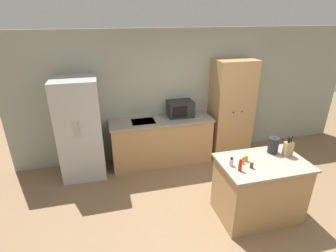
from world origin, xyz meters
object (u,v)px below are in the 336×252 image
at_px(pantry_cabinet, 231,109).
at_px(kettle, 273,145).
at_px(spice_bottle_tall_dark, 240,165).
at_px(knife_block, 288,149).
at_px(spice_bottle_pale_salt, 231,162).
at_px(spice_bottle_short_red, 246,158).
at_px(spice_bottle_amber_oil, 252,165).
at_px(microwave, 180,109).
at_px(refrigerator, 80,129).
at_px(spice_bottle_green_herb, 243,161).

distance_m(pantry_cabinet, kettle, 1.70).
bearing_deg(spice_bottle_tall_dark, knife_block, 12.42).
distance_m(pantry_cabinet, spice_bottle_pale_salt, 2.09).
bearing_deg(spice_bottle_short_red, pantry_cabinet, 69.61).
xyz_separation_m(pantry_cabinet, spice_bottle_amber_oil, (-0.69, -1.99, -0.04)).
bearing_deg(spice_bottle_short_red, kettle, 13.77).
bearing_deg(microwave, kettle, -62.88).
bearing_deg(spice_bottle_pale_salt, refrigerator, 139.00).
distance_m(refrigerator, spice_bottle_short_red, 2.91).
relative_size(spice_bottle_tall_dark, spice_bottle_short_red, 1.76).
relative_size(spice_bottle_tall_dark, kettle, 0.64).
relative_size(microwave, spice_bottle_short_red, 5.20).
bearing_deg(spice_bottle_pale_salt, spice_bottle_green_herb, 2.08).
xyz_separation_m(knife_block, spice_bottle_pale_salt, (-0.92, -0.05, -0.06)).
relative_size(refrigerator, spice_bottle_green_herb, 20.20).
height_order(knife_block, spice_bottle_amber_oil, knife_block).
bearing_deg(spice_bottle_green_herb, spice_bottle_short_red, 35.76).
height_order(pantry_cabinet, kettle, pantry_cabinet).
bearing_deg(spice_bottle_tall_dark, kettle, 24.72).
bearing_deg(spice_bottle_green_herb, spice_bottle_amber_oil, -66.77).
distance_m(spice_bottle_tall_dark, spice_bottle_green_herb, 0.20).
xyz_separation_m(knife_block, spice_bottle_short_red, (-0.67, 0.01, -0.07)).
height_order(spice_bottle_tall_dark, spice_bottle_short_red, spice_bottle_tall_dark).
bearing_deg(kettle, microwave, 117.12).
bearing_deg(spice_bottle_tall_dark, spice_bottle_green_herb, 49.51).
xyz_separation_m(pantry_cabinet, spice_bottle_tall_dark, (-0.87, -2.02, -0.01)).
bearing_deg(knife_block, microwave, 119.02).
xyz_separation_m(refrigerator, microwave, (1.93, 0.15, 0.16)).
xyz_separation_m(refrigerator, spice_bottle_short_red, (2.33, -1.74, 0.05)).
xyz_separation_m(microwave, spice_bottle_amber_oil, (0.38, -2.08, -0.11)).
relative_size(spice_bottle_amber_oil, spice_bottle_green_herb, 1.09).
bearing_deg(microwave, knife_block, -60.98).
xyz_separation_m(spice_bottle_short_red, kettle, (0.51, 0.13, 0.08)).
xyz_separation_m(refrigerator, knife_block, (2.99, -1.76, 0.12)).
distance_m(microwave, spice_bottle_pale_salt, 1.96).
bearing_deg(pantry_cabinet, knife_block, -90.27).
bearing_deg(kettle, knife_block, -42.19).
height_order(knife_block, kettle, knife_block).
xyz_separation_m(spice_bottle_short_red, spice_bottle_green_herb, (-0.07, -0.05, -0.00)).
relative_size(spice_bottle_short_red, spice_bottle_green_herb, 1.05).
xyz_separation_m(pantry_cabinet, spice_bottle_green_herb, (-0.74, -1.86, -0.04)).
xyz_separation_m(spice_bottle_tall_dark, spice_bottle_short_red, (0.20, 0.20, -0.03)).
bearing_deg(microwave, spice_bottle_amber_oil, -79.67).
bearing_deg(spice_bottle_tall_dark, microwave, 95.26).
bearing_deg(spice_bottle_tall_dark, spice_bottle_pale_salt, 110.15).
height_order(knife_block, spice_bottle_tall_dark, knife_block).
bearing_deg(knife_block, refrigerator, 149.59).
distance_m(pantry_cabinet, spice_bottle_tall_dark, 2.20).
bearing_deg(spice_bottle_tall_dark, refrigerator, 137.52).
height_order(spice_bottle_short_red, spice_bottle_green_herb, spice_bottle_short_red).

